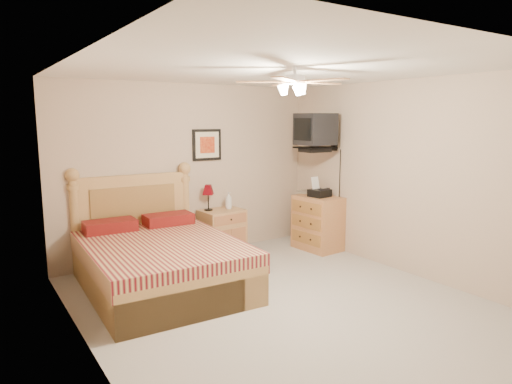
# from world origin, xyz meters

# --- Properties ---
(floor) EXTENTS (4.50, 4.50, 0.00)m
(floor) POSITION_xyz_m (0.00, 0.00, 0.00)
(floor) COLOR #9E988E
(floor) RESTS_ON ground
(ceiling) EXTENTS (4.00, 4.50, 0.04)m
(ceiling) POSITION_xyz_m (0.00, 0.00, 2.50)
(ceiling) COLOR white
(ceiling) RESTS_ON ground
(wall_back) EXTENTS (4.00, 0.04, 2.50)m
(wall_back) POSITION_xyz_m (0.00, 2.25, 1.25)
(wall_back) COLOR tan
(wall_back) RESTS_ON ground
(wall_front) EXTENTS (4.00, 0.04, 2.50)m
(wall_front) POSITION_xyz_m (0.00, -2.25, 1.25)
(wall_front) COLOR tan
(wall_front) RESTS_ON ground
(wall_left) EXTENTS (0.04, 4.50, 2.50)m
(wall_left) POSITION_xyz_m (-2.00, 0.00, 1.25)
(wall_left) COLOR tan
(wall_left) RESTS_ON ground
(wall_right) EXTENTS (0.04, 4.50, 2.50)m
(wall_right) POSITION_xyz_m (2.00, 0.00, 1.25)
(wall_right) COLOR tan
(wall_right) RESTS_ON ground
(bed) EXTENTS (1.72, 2.21, 1.39)m
(bed) POSITION_xyz_m (-0.93, 1.12, 0.70)
(bed) COLOR tan
(bed) RESTS_ON ground
(nightstand) EXTENTS (0.65, 0.50, 0.66)m
(nightstand) POSITION_xyz_m (0.38, 2.00, 0.33)
(nightstand) COLOR #A67C49
(nightstand) RESTS_ON ground
(table_lamp) EXTENTS (0.23, 0.23, 0.38)m
(table_lamp) POSITION_xyz_m (0.21, 2.09, 0.85)
(table_lamp) COLOR #5C0009
(table_lamp) RESTS_ON nightstand
(lotion_bottle) EXTENTS (0.12, 0.12, 0.26)m
(lotion_bottle) POSITION_xyz_m (0.51, 2.02, 0.79)
(lotion_bottle) COLOR silver
(lotion_bottle) RESTS_ON nightstand
(framed_picture) EXTENTS (0.46, 0.04, 0.46)m
(framed_picture) POSITION_xyz_m (0.27, 2.23, 1.62)
(framed_picture) COLOR black
(framed_picture) RESTS_ON wall_back
(dresser) EXTENTS (0.53, 0.73, 0.83)m
(dresser) POSITION_xyz_m (1.73, 1.39, 0.41)
(dresser) COLOR #B26B35
(dresser) RESTS_ON ground
(fax_machine) EXTENTS (0.32, 0.34, 0.30)m
(fax_machine) POSITION_xyz_m (1.73, 1.37, 0.98)
(fax_machine) COLOR black
(fax_machine) RESTS_ON dresser
(magazine_lower) EXTENTS (0.26, 0.30, 0.02)m
(magazine_lower) POSITION_xyz_m (1.67, 1.67, 0.84)
(magazine_lower) COLOR #AFA48B
(magazine_lower) RESTS_ON dresser
(magazine_upper) EXTENTS (0.29, 0.33, 0.02)m
(magazine_upper) POSITION_xyz_m (1.69, 1.69, 0.86)
(magazine_upper) COLOR gray
(magazine_upper) RESTS_ON magazine_lower
(wall_tv) EXTENTS (0.56, 0.46, 0.58)m
(wall_tv) POSITION_xyz_m (1.75, 1.34, 1.81)
(wall_tv) COLOR black
(wall_tv) RESTS_ON wall_right
(ceiling_fan) EXTENTS (1.14, 1.14, 0.28)m
(ceiling_fan) POSITION_xyz_m (0.00, -0.20, 2.36)
(ceiling_fan) COLOR white
(ceiling_fan) RESTS_ON ceiling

